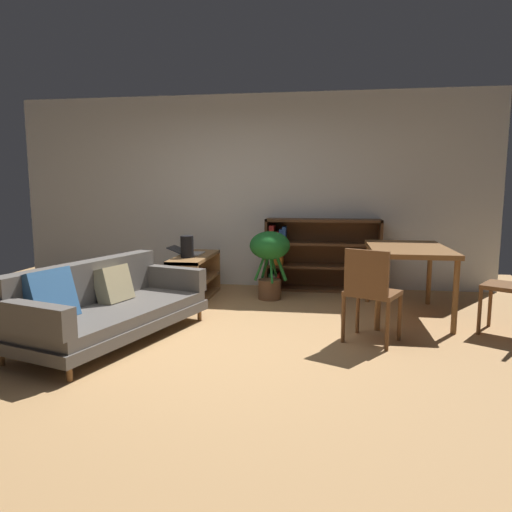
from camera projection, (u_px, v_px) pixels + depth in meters
The scene contains 10 objects.
ground_plane at pixel (202, 344), 4.27m from camera, with size 8.16×8.16×0.00m, color tan.
back_wall_panel at pixel (250, 192), 6.71m from camera, with size 6.80×0.10×2.70m, color silver.
fabric_couch at pixel (105, 304), 4.38m from camera, with size 1.38×2.10×0.74m.
media_console at pixel (195, 277), 5.99m from camera, with size 0.40×1.15×0.56m.
open_laptop at pixel (188, 252), 6.06m from camera, with size 0.43×0.32×0.10m.
desk_speaker at pixel (187, 247), 5.75m from camera, with size 0.16×0.16×0.27m.
potted_floor_plant at pixel (270, 254), 5.92m from camera, with size 0.51×0.51×0.87m.
dining_table at pixel (408, 254), 5.11m from camera, with size 0.82×1.29×0.77m.
dining_chair_far at pixel (370, 289), 4.22m from camera, with size 0.57×0.54×0.87m.
bookshelf at pixel (316, 254), 6.51m from camera, with size 1.57×0.35×0.99m.
Camera 1 is at (1.10, -3.99, 1.41)m, focal length 32.96 mm.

